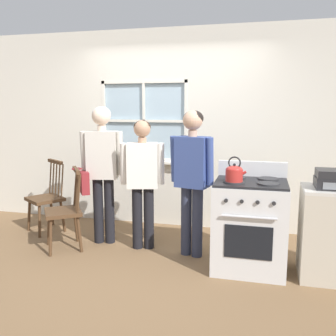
# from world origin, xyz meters

# --- Properties ---
(ground_plane) EXTENTS (16.00, 16.00, 0.00)m
(ground_plane) POSITION_xyz_m (0.00, 0.00, 0.00)
(ground_plane) COLOR brown
(wall_back) EXTENTS (6.40, 0.16, 2.70)m
(wall_back) POSITION_xyz_m (0.02, 1.40, 1.34)
(wall_back) COLOR silver
(wall_back) RESTS_ON ground_plane
(chair_by_window) EXTENTS (0.57, 0.57, 0.96)m
(chair_by_window) POSITION_xyz_m (-1.02, 0.19, 0.44)
(chair_by_window) COLOR #4C331E
(chair_by_window) RESTS_ON ground_plane
(chair_near_wall) EXTENTS (0.57, 0.57, 0.96)m
(chair_near_wall) POSITION_xyz_m (-1.58, 0.70, 0.44)
(chair_near_wall) COLOR #4C331E
(chair_near_wall) RESTS_ON ground_plane
(person_elderly_left) EXTENTS (0.52, 0.27, 1.66)m
(person_elderly_left) POSITION_xyz_m (-0.66, 0.49, 1.02)
(person_elderly_left) COLOR black
(person_elderly_left) RESTS_ON ground_plane
(person_teen_center) EXTENTS (0.52, 0.29, 1.51)m
(person_teen_center) POSITION_xyz_m (-0.14, 0.43, 0.90)
(person_teen_center) COLOR black
(person_teen_center) RESTS_ON ground_plane
(person_adult_right) EXTENTS (0.51, 0.29, 1.62)m
(person_adult_right) POSITION_xyz_m (0.46, 0.35, 0.99)
(person_adult_right) COLOR #2D3347
(person_adult_right) RESTS_ON ground_plane
(stove) EXTENTS (0.72, 0.68, 1.08)m
(stove) POSITION_xyz_m (1.10, 0.16, 0.47)
(stove) COLOR silver
(stove) RESTS_ON ground_plane
(kettle) EXTENTS (0.21, 0.17, 0.25)m
(kettle) POSITION_xyz_m (0.94, 0.03, 1.02)
(kettle) COLOR red
(kettle) RESTS_ON stove
(potted_plant) EXTENTS (0.14, 0.14, 0.27)m
(potted_plant) POSITION_xyz_m (-0.49, 1.31, 0.98)
(potted_plant) COLOR #935B3D
(potted_plant) RESTS_ON wall_back
(handbag) EXTENTS (0.25, 0.25, 0.31)m
(handbag) POSITION_xyz_m (-0.83, 0.32, 0.78)
(handbag) COLOR maroon
(handbag) RESTS_ON chair_by_window
(side_counter) EXTENTS (0.55, 0.50, 0.90)m
(side_counter) POSITION_xyz_m (1.86, 0.12, 0.45)
(side_counter) COLOR beige
(side_counter) RESTS_ON ground_plane
(stereo) EXTENTS (0.34, 0.29, 0.18)m
(stereo) POSITION_xyz_m (1.86, 0.10, 0.99)
(stereo) COLOR #232326
(stereo) RESTS_ON side_counter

